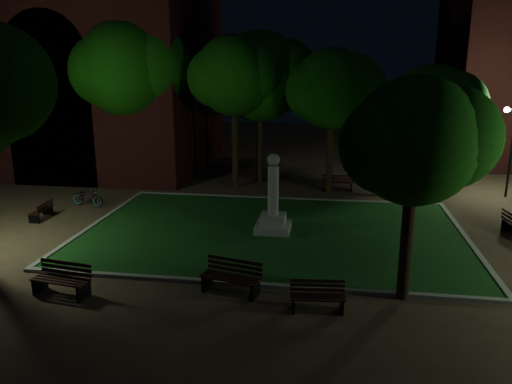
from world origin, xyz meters
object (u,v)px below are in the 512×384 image
bench_west_near (62,280)px  bench_left_side (42,211)px  bench_far_side (337,183)px  bicycle (88,197)px  monument (273,210)px  bench_near_left (232,278)px  bench_near_right (318,297)px

bench_west_near → bench_left_side: (-4.79, 6.77, -0.10)m
bench_far_side → bicycle: (-11.91, -4.79, 0.03)m
monument → bench_left_side: (-10.33, 0.27, -0.59)m
monument → bicycle: monument is taller
bench_near_left → bench_far_side: (3.19, 12.90, -0.03)m
bench_near_right → bench_west_near: bearing=175.7°
bench_near_right → bench_left_side: 14.00m
monument → bench_west_near: monument is taller
monument → bench_near_left: (-0.58, -5.60, -0.49)m
bench_near_right → bench_west_near: 7.56m
bench_near_left → bench_west_near: size_ratio=1.04×
bench_far_side → bicycle: size_ratio=0.95×
bench_west_near → monument: bearing=58.5°
bench_near_right → monument: bearing=102.1°
bench_west_near → bicycle: bench_west_near is taller
bench_west_near → bench_near_right: bearing=10.2°
bench_west_near → bench_near_left: bearing=19.3°
bench_west_near → bench_left_side: 8.30m
bench_near_right → bench_far_side: size_ratio=0.93×
bench_west_near → bench_far_side: 16.04m
bench_near_left → bench_left_side: 11.38m
monument → bench_left_side: bearing=178.5°
bench_west_near → bench_far_side: bench_west_near is taller
monument → bicycle: 9.65m
monument → bench_near_right: monument is taller
bench_near_left → bench_west_near: 5.05m
bench_near_right → bench_west_near: (-7.56, -0.17, 0.06)m
monument → bench_near_left: monument is taller
bench_left_side → monument: bearing=84.6°
bicycle → bench_near_right: bearing=-114.6°
bench_west_near → bench_left_side: size_ratio=1.29×
bench_near_left → bench_left_side: (-9.75, 5.86, -0.11)m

